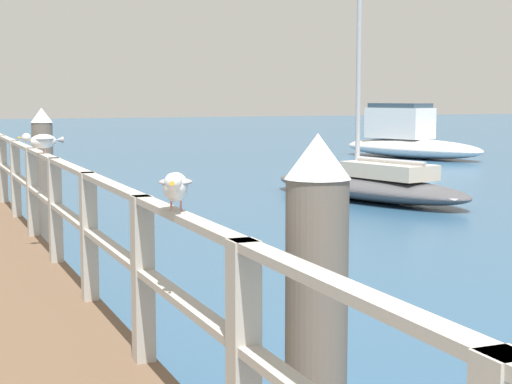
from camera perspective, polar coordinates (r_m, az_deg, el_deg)
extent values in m
cube|color=#B2ADA3|center=(3.55, -0.86, -11.42)|extent=(0.12, 0.12, 1.01)
cube|color=#B2ADA3|center=(5.05, -7.81, -5.98)|extent=(0.12, 0.12, 1.01)
cube|color=#B2ADA3|center=(6.62, -11.46, -3.04)|extent=(0.12, 0.12, 1.01)
cube|color=#B2ADA3|center=(8.21, -13.69, -1.22)|extent=(0.12, 0.12, 1.01)
cube|color=#B2ADA3|center=(9.82, -15.19, 0.00)|extent=(0.12, 0.12, 1.01)
cube|color=#B2ADA3|center=(11.44, -16.27, 0.88)|extent=(0.12, 0.12, 1.01)
cube|color=#B2ADA3|center=(13.07, -17.08, 1.54)|extent=(0.12, 0.12, 1.01)
cube|color=#B2ADA3|center=(9.78, -15.28, 2.83)|extent=(0.10, 19.66, 0.04)
cube|color=#B2ADA3|center=(9.82, -15.20, 0.30)|extent=(0.10, 19.66, 0.04)
cylinder|color=#6B6056|center=(3.81, 4.16, -12.49)|extent=(0.28, 0.28, 1.77)
cone|color=white|center=(3.61, 4.29, 2.48)|extent=(0.29, 0.29, 0.20)
cylinder|color=#6B6056|center=(11.62, -14.45, 0.29)|extent=(0.28, 0.28, 1.77)
cone|color=white|center=(11.56, -14.59, 5.16)|extent=(0.29, 0.29, 0.20)
ellipsoid|color=white|center=(4.29, -5.57, 0.36)|extent=(0.22, 0.31, 0.15)
sphere|color=white|center=(4.11, -5.73, 0.71)|extent=(0.09, 0.09, 0.09)
cone|color=gold|center=(4.05, -5.79, 0.62)|extent=(0.04, 0.06, 0.02)
cone|color=#939399|center=(4.46, -5.43, 0.73)|extent=(0.09, 0.10, 0.07)
ellipsoid|color=#939399|center=(4.29, -5.57, 0.71)|extent=(0.24, 0.27, 0.04)
cylinder|color=tan|center=(4.31, -5.21, -0.95)|extent=(0.01, 0.01, 0.05)
cylinder|color=tan|center=(4.31, -5.87, -0.95)|extent=(0.01, 0.01, 0.05)
ellipsoid|color=white|center=(8.80, -14.48, 3.40)|extent=(0.30, 0.18, 0.15)
sphere|color=white|center=(8.75, -15.57, 3.65)|extent=(0.09, 0.09, 0.09)
cone|color=gold|center=(8.73, -15.97, 3.63)|extent=(0.05, 0.03, 0.02)
cone|color=#939399|center=(8.86, -13.44, 3.52)|extent=(0.09, 0.08, 0.07)
ellipsoid|color=#939399|center=(8.80, -14.48, 3.57)|extent=(0.25, 0.22, 0.04)
cylinder|color=tan|center=(8.79, -14.34, 2.75)|extent=(0.01, 0.01, 0.05)
cylinder|color=tan|center=(8.84, -14.45, 2.77)|extent=(0.01, 0.01, 0.05)
ellipsoid|color=white|center=(28.94, 10.72, 2.98)|extent=(3.54, 5.88, 0.66)
cube|color=white|center=(29.24, 9.89, 4.71)|extent=(1.82, 2.49, 1.06)
cube|color=#334756|center=(29.23, 9.91, 5.90)|extent=(1.68, 2.26, 0.16)
ellipsoid|color=#4C4C51|center=(17.23, 7.60, 0.32)|extent=(2.86, 5.57, 0.49)
cylinder|color=#B2B2B7|center=(17.41, 7.16, 12.54)|extent=(0.10, 0.10, 6.88)
cylinder|color=#B2B2B7|center=(16.70, 9.23, 2.15)|extent=(0.53, 1.83, 0.08)
cube|color=beige|center=(16.74, 9.15, 1.47)|extent=(1.34, 2.08, 0.30)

